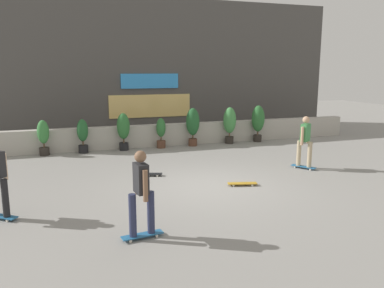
# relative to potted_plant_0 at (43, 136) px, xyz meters

# --- Properties ---
(ground_plane) EXTENTS (48.00, 48.00, 0.00)m
(ground_plane) POSITION_rel_potted_plant_0_xyz_m (4.43, -5.55, -0.74)
(ground_plane) COLOR gray
(planter_wall) EXTENTS (18.00, 0.40, 0.90)m
(planter_wall) POSITION_rel_potted_plant_0_xyz_m (4.43, 0.45, -0.29)
(planter_wall) COLOR #B2ADA3
(planter_wall) RESTS_ON ground
(building_backdrop) EXTENTS (20.00, 2.08, 6.50)m
(building_backdrop) POSITION_rel_potted_plant_0_xyz_m (4.43, 4.45, 2.51)
(building_backdrop) COLOR #4C4947
(building_backdrop) RESTS_ON ground
(potted_plant_0) EXTENTS (0.43, 0.43, 1.32)m
(potted_plant_0) POSITION_rel_potted_plant_0_xyz_m (0.00, 0.00, 0.00)
(potted_plant_0) COLOR #2D2823
(potted_plant_0) RESTS_ON ground
(potted_plant_1) EXTENTS (0.42, 0.42, 1.30)m
(potted_plant_1) POSITION_rel_potted_plant_0_xyz_m (1.40, 0.00, -0.02)
(potted_plant_1) COLOR black
(potted_plant_1) RESTS_ON ground
(potted_plant_2) EXTENTS (0.50, 0.50, 1.48)m
(potted_plant_2) POSITION_rel_potted_plant_0_xyz_m (2.95, -0.00, 0.12)
(potted_plant_2) COLOR black
(potted_plant_2) RESTS_ON ground
(potted_plant_3) EXTENTS (0.38, 0.38, 1.22)m
(potted_plant_3) POSITION_rel_potted_plant_0_xyz_m (4.46, 0.00, -0.09)
(potted_plant_3) COLOR brown
(potted_plant_3) RESTS_ON ground
(potted_plant_4) EXTENTS (0.55, 0.55, 1.58)m
(potted_plant_4) POSITION_rel_potted_plant_0_xyz_m (5.82, -0.00, 0.19)
(potted_plant_4) COLOR brown
(potted_plant_4) RESTS_ON ground
(potted_plant_5) EXTENTS (0.55, 0.55, 1.57)m
(potted_plant_5) POSITION_rel_potted_plant_0_xyz_m (7.49, -0.00, 0.18)
(potted_plant_5) COLOR #2D2823
(potted_plant_5) RESTS_ON ground
(potted_plant_6) EXTENTS (0.56, 0.56, 1.60)m
(potted_plant_6) POSITION_rel_potted_plant_0_xyz_m (8.85, 0.00, 0.20)
(potted_plant_6) COLOR #2D2823
(potted_plant_6) RESTS_ON ground
(skater_mid_plaza) EXTENTS (0.82, 0.56, 1.70)m
(skater_mid_plaza) POSITION_rel_potted_plant_0_xyz_m (2.03, -8.27, 0.20)
(skater_mid_plaza) COLOR #266699
(skater_mid_plaza) RESTS_ON ground
(skater_far_right) EXTENTS (0.60, 0.78, 1.70)m
(skater_far_right) POSITION_rel_potted_plant_0_xyz_m (7.99, -4.74, 0.20)
(skater_far_right) COLOR #266699
(skater_far_right) RESTS_ON ground
(skateboard_near_camera) EXTENTS (0.82, 0.39, 0.08)m
(skateboard_near_camera) POSITION_rel_potted_plant_0_xyz_m (5.30, -5.81, -0.68)
(skateboard_near_camera) COLOR #BF8C26
(skateboard_near_camera) RESTS_ON ground
(skateboard_aside) EXTENTS (0.82, 0.44, 0.08)m
(skateboard_aside) POSITION_rel_potted_plant_0_xyz_m (3.07, -4.02, -0.68)
(skateboard_aside) COLOR black
(skateboard_aside) RESTS_ON ground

